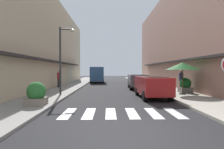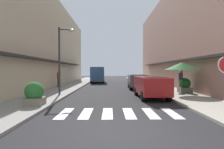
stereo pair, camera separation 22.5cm
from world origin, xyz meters
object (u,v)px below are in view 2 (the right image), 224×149
planter_midblock (185,86)px  pedestrian_walking_near (181,80)px  parked_car_near (151,85)px  street_lamp (62,53)px  cafe_umbrella (182,66)px  parked_car_mid (137,80)px  delivery_van (98,73)px  planter_corner (34,94)px  pedestrian_walking_far (59,78)px

planter_midblock → pedestrian_walking_near: bearing=131.0°
parked_car_near → pedestrian_walking_near: bearing=39.7°
street_lamp → cafe_umbrella: 8.88m
parked_car_near → parked_car_mid: (0.00, 6.51, 0.00)m
street_lamp → planter_midblock: street_lamp is taller
delivery_van → planter_midblock: 16.14m
planter_corner → pedestrian_walking_near: pedestrian_walking_near is taller
delivery_van → street_lamp: bearing=-96.1°
planter_midblock → planter_corner: bearing=-152.3°
parked_car_mid → planter_midblock: size_ratio=3.57×
parked_car_near → planter_corner: bearing=-155.7°
street_lamp → pedestrian_walking_near: 9.58m
cafe_umbrella → pedestrian_walking_far: (-10.68, 5.89, -1.15)m
cafe_umbrella → pedestrian_walking_far: 12.25m
parked_car_mid → pedestrian_walking_near: (2.93, -4.07, 0.16)m
pedestrian_walking_near → delivery_van: bearing=-147.6°
parked_car_near → pedestrian_walking_near: size_ratio=2.27×
pedestrian_walking_far → cafe_umbrella: bearing=-142.3°
cafe_umbrella → pedestrian_walking_near: bearing=72.6°
delivery_van → pedestrian_walking_far: bearing=-110.6°
planter_midblock → delivery_van: bearing=119.2°
parked_car_near → pedestrian_walking_near: (2.93, 2.44, 0.16)m
parked_car_mid → planter_midblock: parked_car_mid is taller
planter_midblock → pedestrian_walking_far: (-11.34, 4.82, 0.37)m
parked_car_near → pedestrian_walking_far: bearing=139.5°
pedestrian_walking_far → pedestrian_walking_near: bearing=-135.8°
parked_car_near → pedestrian_walking_far: (-8.17, 6.98, 0.14)m
parked_car_mid → planter_corner: (-6.73, -9.55, -0.23)m
parked_car_mid → pedestrian_walking_near: 5.02m
cafe_umbrella → pedestrian_walking_near: (0.42, 1.34, -1.12)m
street_lamp → pedestrian_walking_far: bearing=107.4°
delivery_van → street_lamp: size_ratio=1.11×
parked_car_near → delivery_van: size_ratio=0.76×
delivery_van → planter_corner: 19.40m
planter_corner → delivery_van: bearing=84.0°
delivery_van → street_lamp: street_lamp is taller
parked_car_near → parked_car_mid: 6.51m
pedestrian_walking_near → pedestrian_walking_far: 11.99m
street_lamp → pedestrian_walking_near: street_lamp is taller
cafe_umbrella → planter_corner: size_ratio=2.11×
cafe_umbrella → pedestrian_walking_far: size_ratio=1.42×
cafe_umbrella → pedestrian_walking_near: cafe_umbrella is taller
parked_car_mid → cafe_umbrella: (2.51, -5.41, 1.28)m
parked_car_near → planter_corner: (-6.73, -3.04, -0.23)m
street_lamp → planter_corner: (-0.41, -4.13, -2.47)m
pedestrian_walking_near → pedestrian_walking_far: bearing=-108.8°
parked_car_near → cafe_umbrella: cafe_umbrella is taller
street_lamp → planter_corner: 4.83m
planter_corner → pedestrian_walking_near: (9.66, 5.48, 0.40)m
delivery_van → planter_corner: (-2.03, -19.28, -0.72)m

